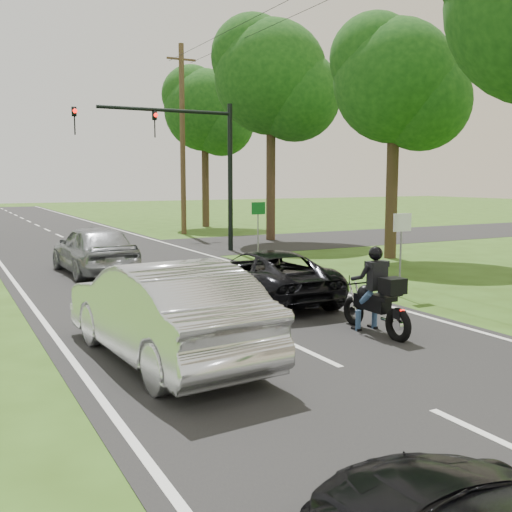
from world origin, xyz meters
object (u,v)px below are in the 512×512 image
(sign_white, at_px, (402,234))
(traffic_signal, at_px, (188,149))
(motorcycle_rider, at_px, (377,299))
(silver_suv, at_px, (94,249))
(utility_pole_far, at_px, (183,139))
(dark_suv, at_px, (265,276))
(sign_green, at_px, (258,216))
(silver_sedan, at_px, (164,310))

(sign_white, bearing_deg, traffic_signal, 97.05)
(motorcycle_rider, relative_size, silver_suv, 0.43)
(utility_pole_far, bearing_deg, traffic_signal, -109.68)
(utility_pole_far, distance_m, sign_white, 19.39)
(dark_suv, distance_m, traffic_signal, 10.66)
(traffic_signal, xyz_separation_m, utility_pole_far, (2.86, 8.00, 0.95))
(motorcycle_rider, bearing_deg, sign_white, 42.72)
(sign_green, bearing_deg, sign_white, -91.43)
(dark_suv, bearing_deg, sign_green, -114.79)
(motorcycle_rider, height_order, traffic_signal, traffic_signal)
(silver_sedan, relative_size, traffic_signal, 0.78)
(silver_suv, bearing_deg, dark_suv, 110.98)
(motorcycle_rider, distance_m, traffic_signal, 14.09)
(sign_white, distance_m, sign_green, 8.00)
(traffic_signal, bearing_deg, sign_white, -82.95)
(traffic_signal, bearing_deg, silver_sedan, -113.15)
(dark_suv, bearing_deg, utility_pole_far, -102.94)
(motorcycle_rider, distance_m, utility_pole_far, 22.45)
(silver_suv, bearing_deg, traffic_signal, -144.18)
(sign_white, xyz_separation_m, sign_green, (0.20, 8.00, 0.00))
(sign_green, bearing_deg, traffic_signal, 117.38)
(silver_sedan, bearing_deg, silver_suv, -100.80)
(silver_suv, height_order, sign_green, sign_green)
(silver_suv, bearing_deg, utility_pole_far, -125.19)
(silver_suv, relative_size, traffic_signal, 0.72)
(sign_white, height_order, sign_green, same)
(traffic_signal, xyz_separation_m, sign_white, (1.36, -11.02, -2.54))
(dark_suv, height_order, sign_green, sign_green)
(silver_suv, distance_m, sign_white, 9.52)
(motorcycle_rider, bearing_deg, sign_green, 74.56)
(sign_white, bearing_deg, dark_suv, 160.91)
(silver_suv, bearing_deg, motorcycle_rider, 105.03)
(silver_sedan, relative_size, sign_green, 2.35)
(motorcycle_rider, relative_size, dark_suv, 0.44)
(motorcycle_rider, xyz_separation_m, sign_white, (2.84, 2.57, 0.92))
(silver_sedan, relative_size, sign_white, 2.35)
(traffic_signal, relative_size, utility_pole_far, 0.64)
(sign_white, bearing_deg, utility_pole_far, 85.49)
(traffic_signal, bearing_deg, utility_pole_far, 70.32)
(silver_sedan, bearing_deg, motorcycle_rider, 170.92)
(traffic_signal, height_order, sign_white, traffic_signal)
(sign_green, bearing_deg, utility_pole_far, 83.27)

